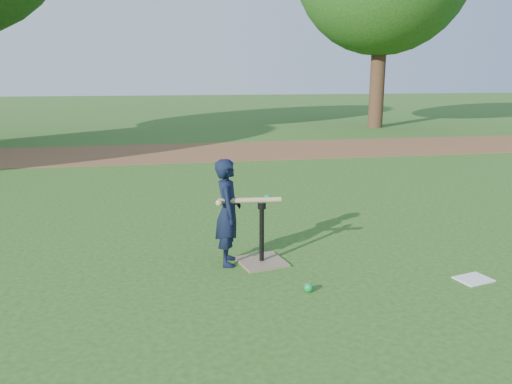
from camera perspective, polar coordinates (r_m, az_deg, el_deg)
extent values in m
plane|color=#285116|center=(4.79, -0.15, -9.00)|extent=(80.00, 80.00, 0.00)
cube|color=brown|center=(12.02, -6.74, 4.59)|extent=(24.00, 3.00, 0.01)
imported|color=black|center=(4.81, -3.22, -2.33)|extent=(0.30, 0.41, 1.04)
sphere|color=#0C8A36|center=(4.37, 6.03, -10.81)|extent=(0.08, 0.08, 0.08)
cube|color=silver|center=(5.00, 23.61, -9.11)|extent=(0.35, 0.29, 0.01)
cube|color=#7E6950|center=(4.98, 0.65, -7.96)|extent=(0.51, 0.51, 0.02)
cylinder|color=black|center=(4.89, 0.66, -4.80)|extent=(0.05, 0.05, 0.55)
cylinder|color=black|center=(4.80, 0.67, -1.57)|extent=(0.08, 0.08, 0.06)
cylinder|color=tan|center=(4.75, -0.71, -0.96)|extent=(0.60, 0.10, 0.05)
sphere|color=tan|center=(4.67, -4.25, -1.25)|extent=(0.06, 0.06, 0.06)
sphere|color=#0C8A36|center=(4.90, 1.33, -0.71)|extent=(0.08, 0.08, 0.08)
cylinder|color=#382316|center=(17.91, 13.72, 12.65)|extent=(0.50, 0.50, 3.42)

